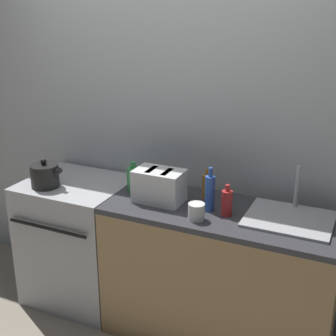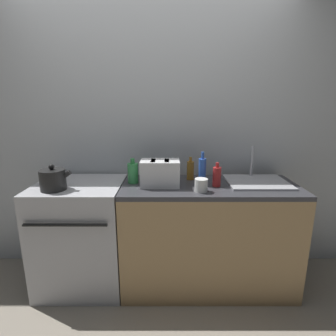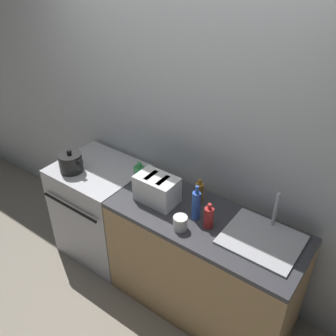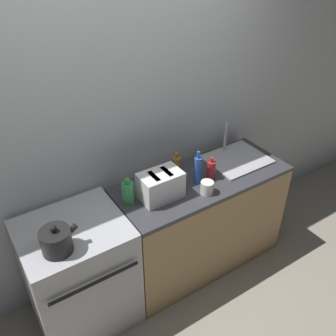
{
  "view_description": "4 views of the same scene",
  "coord_description": "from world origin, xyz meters",
  "px_view_note": "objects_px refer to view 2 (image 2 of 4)",
  "views": [
    {
      "loc": [
        1.29,
        -2.18,
        2.13
      ],
      "look_at": [
        0.15,
        0.31,
        1.13
      ],
      "focal_mm": 50.0,
      "sensor_mm": 36.0,
      "label": 1
    },
    {
      "loc": [
        0.17,
        -1.74,
        1.57
      ],
      "look_at": [
        0.16,
        0.33,
        1.05
      ],
      "focal_mm": 28.0,
      "sensor_mm": 36.0,
      "label": 2
    },
    {
      "loc": [
        1.46,
        -1.44,
        2.66
      ],
      "look_at": [
        0.14,
        0.36,
        1.17
      ],
      "focal_mm": 40.0,
      "sensor_mm": 36.0,
      "label": 3
    },
    {
      "loc": [
        -1.03,
        -1.57,
        2.63
      ],
      "look_at": [
        0.23,
        0.36,
        1.08
      ],
      "focal_mm": 40.0,
      "sensor_mm": 36.0,
      "label": 4
    }
  ],
  "objects_px": {
    "bottle_red": "(218,176)",
    "bottle_amber": "(191,170)",
    "kettle": "(54,179)",
    "toaster": "(161,173)",
    "bottle_green": "(134,173)",
    "bottle_blue": "(203,172)",
    "stove": "(84,233)",
    "cup_white": "(202,185)"
  },
  "relations": [
    {
      "from": "bottle_red",
      "to": "bottle_amber",
      "type": "distance_m",
      "value": 0.27
    },
    {
      "from": "kettle",
      "to": "bottle_red",
      "type": "height_order",
      "value": "kettle"
    },
    {
      "from": "toaster",
      "to": "bottle_red",
      "type": "height_order",
      "value": "toaster"
    },
    {
      "from": "kettle",
      "to": "bottle_green",
      "type": "height_order",
      "value": "bottle_green"
    },
    {
      "from": "toaster",
      "to": "bottle_blue",
      "type": "xyz_separation_m",
      "value": [
        0.34,
        0.0,
        0.01
      ]
    },
    {
      "from": "bottle_red",
      "to": "toaster",
      "type": "bearing_deg",
      "value": 177.89
    },
    {
      "from": "bottle_red",
      "to": "bottle_blue",
      "type": "xyz_separation_m",
      "value": [
        -0.12,
        0.02,
        0.03
      ]
    },
    {
      "from": "stove",
      "to": "bottle_red",
      "type": "bearing_deg",
      "value": -3.0
    },
    {
      "from": "bottle_blue",
      "to": "bottle_amber",
      "type": "bearing_deg",
      "value": 115.51
    },
    {
      "from": "bottle_amber",
      "to": "cup_white",
      "type": "xyz_separation_m",
      "value": [
        0.05,
        -0.32,
        -0.03
      ]
    },
    {
      "from": "toaster",
      "to": "bottle_red",
      "type": "distance_m",
      "value": 0.45
    },
    {
      "from": "kettle",
      "to": "bottle_red",
      "type": "bearing_deg",
      "value": 4.02
    },
    {
      "from": "stove",
      "to": "bottle_blue",
      "type": "relative_size",
      "value": 3.35
    },
    {
      "from": "bottle_amber",
      "to": "bottle_green",
      "type": "height_order",
      "value": "bottle_green"
    },
    {
      "from": "stove",
      "to": "bottle_red",
      "type": "relative_size",
      "value": 4.77
    },
    {
      "from": "bottle_green",
      "to": "stove",
      "type": "bearing_deg",
      "value": -175.95
    },
    {
      "from": "bottle_amber",
      "to": "bottle_green",
      "type": "relative_size",
      "value": 0.96
    },
    {
      "from": "stove",
      "to": "toaster",
      "type": "bearing_deg",
      "value": -3.6
    },
    {
      "from": "kettle",
      "to": "toaster",
      "type": "relative_size",
      "value": 0.78
    },
    {
      "from": "kettle",
      "to": "bottle_green",
      "type": "relative_size",
      "value": 1.17
    },
    {
      "from": "bottle_amber",
      "to": "cup_white",
      "type": "height_order",
      "value": "bottle_amber"
    },
    {
      "from": "cup_white",
      "to": "bottle_green",
      "type": "bearing_deg",
      "value": 157.47
    },
    {
      "from": "stove",
      "to": "toaster",
      "type": "height_order",
      "value": "toaster"
    },
    {
      "from": "kettle",
      "to": "bottle_amber",
      "type": "xyz_separation_m",
      "value": [
        1.07,
        0.28,
        0.0
      ]
    },
    {
      "from": "toaster",
      "to": "bottle_blue",
      "type": "distance_m",
      "value": 0.34
    },
    {
      "from": "cup_white",
      "to": "kettle",
      "type": "bearing_deg",
      "value": 177.78
    },
    {
      "from": "bottle_amber",
      "to": "bottle_green",
      "type": "bearing_deg",
      "value": -168.66
    },
    {
      "from": "toaster",
      "to": "bottle_green",
      "type": "xyz_separation_m",
      "value": [
        -0.23,
        0.07,
        -0.02
      ]
    },
    {
      "from": "kettle",
      "to": "bottle_blue",
      "type": "distance_m",
      "value": 1.15
    },
    {
      "from": "kettle",
      "to": "cup_white",
      "type": "xyz_separation_m",
      "value": [
        1.12,
        -0.04,
        -0.03
      ]
    },
    {
      "from": "stove",
      "to": "bottle_blue",
      "type": "xyz_separation_m",
      "value": [
        1.01,
        -0.04,
        0.56
      ]
    },
    {
      "from": "toaster",
      "to": "bottle_red",
      "type": "xyz_separation_m",
      "value": [
        0.45,
        -0.02,
        -0.02
      ]
    },
    {
      "from": "stove",
      "to": "bottle_amber",
      "type": "xyz_separation_m",
      "value": [
        0.93,
        0.13,
        0.53
      ]
    },
    {
      "from": "kettle",
      "to": "bottle_amber",
      "type": "height_order",
      "value": "kettle"
    },
    {
      "from": "bottle_red",
      "to": "bottle_amber",
      "type": "height_order",
      "value": "bottle_amber"
    },
    {
      "from": "bottle_red",
      "to": "bottle_green",
      "type": "height_order",
      "value": "bottle_green"
    },
    {
      "from": "bottle_green",
      "to": "cup_white",
      "type": "relative_size",
      "value": 2.06
    },
    {
      "from": "toaster",
      "to": "bottle_blue",
      "type": "height_order",
      "value": "bottle_blue"
    },
    {
      "from": "kettle",
      "to": "cup_white",
      "type": "height_order",
      "value": "kettle"
    },
    {
      "from": "stove",
      "to": "bottle_green",
      "type": "relative_size",
      "value": 4.46
    },
    {
      "from": "kettle",
      "to": "bottle_green",
      "type": "distance_m",
      "value": 0.61
    },
    {
      "from": "stove",
      "to": "bottle_green",
      "type": "height_order",
      "value": "bottle_green"
    }
  ]
}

